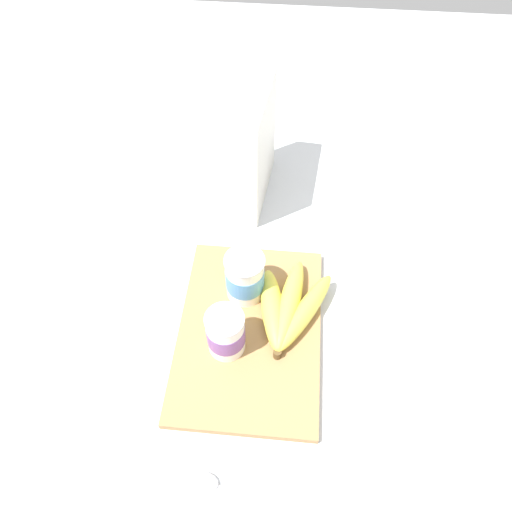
# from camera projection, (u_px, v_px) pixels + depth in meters

# --- Properties ---
(ground_plane) EXTENTS (2.40, 2.40, 0.00)m
(ground_plane) POSITION_uv_depth(u_px,v_px,m) (250.00, 334.00, 0.84)
(ground_plane) COLOR silver
(cutting_board) EXTENTS (0.35, 0.24, 0.02)m
(cutting_board) POSITION_uv_depth(u_px,v_px,m) (250.00, 331.00, 0.84)
(cutting_board) COLOR #A37A4C
(cutting_board) RESTS_ON ground_plane
(cereal_box) EXTENTS (0.21, 0.08, 0.25)m
(cereal_box) POSITION_uv_depth(u_px,v_px,m) (252.00, 147.00, 0.95)
(cereal_box) COLOR white
(cereal_box) RESTS_ON ground_plane
(yogurt_cup_front) EXTENTS (0.06, 0.06, 0.09)m
(yogurt_cup_front) POSITION_uv_depth(u_px,v_px,m) (226.00, 333.00, 0.78)
(yogurt_cup_front) COLOR white
(yogurt_cup_front) RESTS_ON cutting_board
(yogurt_cup_back) EXTENTS (0.07, 0.07, 0.10)m
(yogurt_cup_back) POSITION_uv_depth(u_px,v_px,m) (245.00, 277.00, 0.84)
(yogurt_cup_back) COLOR white
(yogurt_cup_back) RESTS_ON cutting_board
(banana_bunch) EXTENTS (0.19, 0.15, 0.04)m
(banana_bunch) POSITION_uv_depth(u_px,v_px,m) (288.00, 308.00, 0.83)
(banana_bunch) COLOR #E2D248
(banana_bunch) RESTS_ON cutting_board
(spoon) EXTENTS (0.05, 0.13, 0.01)m
(spoon) POSITION_uv_depth(u_px,v_px,m) (224.00, 489.00, 0.69)
(spoon) COLOR silver
(spoon) RESTS_ON ground_plane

